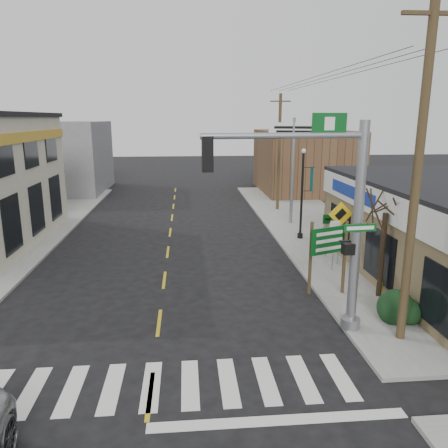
{
  "coord_description": "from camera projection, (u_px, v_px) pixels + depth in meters",
  "views": [
    {
      "loc": [
        0.99,
        -9.67,
        6.73
      ],
      "look_at": [
        2.42,
        6.38,
        2.8
      ],
      "focal_mm": 35.0,
      "sensor_mm": 36.0,
      "label": 1
    }
  ],
  "objects": [
    {
      "name": "ground",
      "position": [
        150.0,
        395.0,
        10.87
      ],
      "size": [
        140.0,
        140.0,
        0.0
      ],
      "primitive_type": "plane",
      "color": "black",
      "rests_on": "ground"
    },
    {
      "name": "sidewalk_right",
      "position": [
        331.0,
        241.0,
        24.21
      ],
      "size": [
        6.0,
        38.0,
        0.13
      ],
      "primitive_type": "cube",
      "color": "gray",
      "rests_on": "ground"
    },
    {
      "name": "center_line",
      "position": [
        164.0,
        280.0,
        18.61
      ],
      "size": [
        0.12,
        56.0,
        0.01
      ],
      "primitive_type": "cube",
      "color": "gold",
      "rests_on": "ground"
    },
    {
      "name": "crosswalk",
      "position": [
        151.0,
        386.0,
        11.26
      ],
      "size": [
        11.0,
        2.2,
        0.01
      ],
      "primitive_type": "cube",
      "color": "silver",
      "rests_on": "ground"
    },
    {
      "name": "bldg_distant_right",
      "position": [
        305.0,
        162.0,
        40.27
      ],
      "size": [
        8.0,
        10.0,
        5.6
      ],
      "primitive_type": "cube",
      "color": "brown",
      "rests_on": "ground"
    },
    {
      "name": "bldg_distant_left",
      "position": [
        54.0,
        157.0,
        40.14
      ],
      "size": [
        9.0,
        10.0,
        6.4
      ],
      "primitive_type": "cube",
      "color": "gray",
      "rests_on": "ground"
    },
    {
      "name": "traffic_signal_pole",
      "position": [
        333.0,
        207.0,
        13.11
      ],
      "size": [
        5.32,
        0.39,
        6.74
      ],
      "rotation": [
        0.0,
        0.0,
        0.08
      ],
      "color": "gray",
      "rests_on": "sidewalk_right"
    },
    {
      "name": "guide_sign",
      "position": [
        328.0,
        248.0,
        16.41
      ],
      "size": [
        1.63,
        0.14,
        2.85
      ],
      "rotation": [
        0.0,
        0.0,
        0.38
      ],
      "color": "#4B3B22",
      "rests_on": "sidewalk_right"
    },
    {
      "name": "fire_hydrant",
      "position": [
        381.0,
        282.0,
        16.89
      ],
      "size": [
        0.23,
        0.23,
        0.74
      ],
      "rotation": [
        0.0,
        0.0,
        -0.37
      ],
      "color": "gold",
      "rests_on": "sidewalk_right"
    },
    {
      "name": "ped_crossing_sign",
      "position": [
        340.0,
        222.0,
        19.76
      ],
      "size": [
        1.14,
        0.08,
        2.95
      ],
      "rotation": [
        0.0,
        0.0,
        0.05
      ],
      "color": "gray",
      "rests_on": "sidewalk_right"
    },
    {
      "name": "lamp_post",
      "position": [
        303.0,
        187.0,
        23.94
      ],
      "size": [
        0.65,
        0.51,
        4.99
      ],
      "rotation": [
        0.0,
        0.0,
        -0.17
      ],
      "color": "black",
      "rests_on": "sidewalk_right"
    },
    {
      "name": "dance_center_sign",
      "position": [
        293.0,
        144.0,
        27.02
      ],
      "size": [
        3.11,
        0.19,
        6.61
      ],
      "rotation": [
        0.0,
        0.0,
        -0.38
      ],
      "color": "gray",
      "rests_on": "sidewalk_right"
    },
    {
      "name": "bare_tree",
      "position": [
        387.0,
        198.0,
        15.76
      ],
      "size": [
        2.41,
        2.41,
        4.82
      ],
      "rotation": [
        0.0,
        0.0,
        0.19
      ],
      "color": "black",
      "rests_on": "sidewalk_right"
    },
    {
      "name": "shrub_front",
      "position": [
        396.0,
        308.0,
        14.5
      ],
      "size": [
        1.23,
        1.23,
        0.92
      ],
      "primitive_type": "ellipsoid",
      "color": "black",
      "rests_on": "sidewalk_right"
    },
    {
      "name": "shrub_back",
      "position": [
        413.0,
        276.0,
        17.62
      ],
      "size": [
        1.02,
        1.02,
        0.76
      ],
      "primitive_type": "ellipsoid",
      "color": "black",
      "rests_on": "sidewalk_right"
    },
    {
      "name": "utility_pole_near",
      "position": [
        417.0,
        174.0,
        12.28
      ],
      "size": [
        1.72,
        0.26,
        9.88
      ],
      "rotation": [
        0.0,
        0.0,
        -0.03
      ],
      "color": "#42321E",
      "rests_on": "sidewalk_right"
    },
    {
      "name": "utility_pole_far",
      "position": [
        279.0,
        151.0,
        31.48
      ],
      "size": [
        1.44,
        0.22,
        8.27
      ],
      "rotation": [
        0.0,
        0.0,
        -0.14
      ],
      "color": "#442D1D",
      "rests_on": "sidewalk_right"
    }
  ]
}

